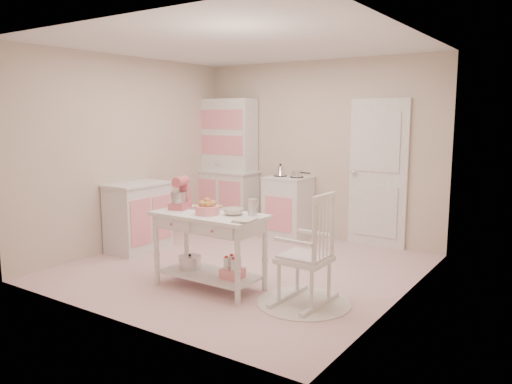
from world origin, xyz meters
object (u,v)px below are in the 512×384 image
Objects in this scene: base_cabinet at (138,217)px; rocking_chair at (305,248)px; stove at (288,207)px; work_table at (210,250)px; hutch at (226,164)px; stand_mixer at (180,193)px; bread_basket at (207,210)px.

rocking_chair reaches higher than base_cabinet.
stove is 0.77× the size of work_table.
stand_mixer is at bearing -63.22° from hutch.
hutch is 2.68m from stand_mixer.
bread_basket is (-1.03, -0.20, 0.30)m from rocking_chair.
stand_mixer is (-1.47, -0.13, 0.42)m from rocking_chair.
work_table is at bearing -79.77° from stove.
stand_mixer is 1.36× the size of bread_basket.
hutch is at bearing 124.02° from work_table.
stove reaches higher than bread_basket.
work_table is at bearing -169.93° from rocking_chair.
work_table is at bearing -19.30° from base_cabinet.
work_table is (0.43, -2.36, -0.06)m from stove.
rocking_chair is at bearing 10.74° from bread_basket.
work_table is 4.80× the size of bread_basket.
hutch is 1.33m from stove.
work_table is 0.45m from bread_basket.
work_table is 0.71m from stand_mixer.
rocking_chair is at bearing -40.17° from hutch.
rocking_chair is 1.54m from stand_mixer.
rocking_chair is 1.08m from work_table.
stove is at bearing 73.97° from stand_mixer.
stand_mixer is at bearing -172.93° from rocking_chair.
rocking_chair is 0.92× the size of work_table.
base_cabinet is at bearing 172.78° from rocking_chair.
stove is at bearing 53.20° from base_cabinet.
base_cabinet is at bearing 159.46° from bread_basket.
rocking_chair is 3.24× the size of stand_mixer.
stove is at bearing 125.96° from rocking_chair.
base_cabinet is 1.53m from stand_mixer.
rocking_chair is at bearing -56.21° from stove.
stove is 1.00× the size of base_cabinet.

